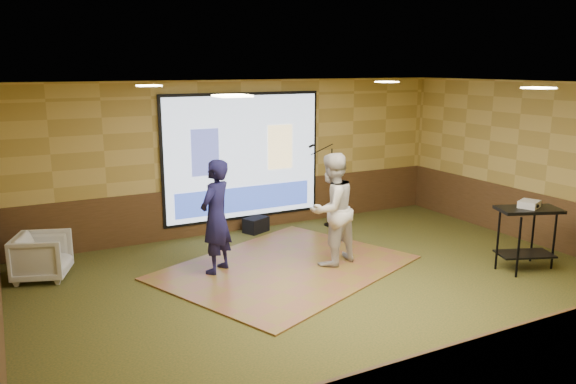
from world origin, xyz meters
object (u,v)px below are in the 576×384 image
av_table (527,226)px  duffel_bag (256,225)px  projector_screen (243,158)px  player_right (332,209)px  player_left (216,217)px  mic_stand (329,203)px  dance_floor (286,267)px  banquet_chair (42,256)px  projector (529,204)px

av_table → duffel_bag: bearing=127.4°
projector_screen → player_right: bearing=-79.8°
player_right → duffel_bag: (-0.32, 2.32, -0.81)m
player_left → duffel_bag: bearing=-167.9°
projector_screen → mic_stand: size_ratio=1.90×
dance_floor → player_left: size_ratio=2.10×
banquet_chair → duffel_bag: (4.00, 0.76, -0.21)m
dance_floor → duffel_bag: 2.17m
av_table → banquet_chair: av_table is taller
banquet_chair → duffel_bag: banquet_chair is taller
dance_floor → mic_stand: bearing=43.3°
player_left → av_table: 5.02m
player_left → player_right: size_ratio=0.98×
projector_screen → projector: 5.27m
projector_screen → player_left: bearing=-123.6°
duffel_bag → dance_floor: bearing=-101.3°
mic_stand → banquet_chair: 5.56m
projector_screen → av_table: bearing=-53.0°
player_right → mic_stand: (1.22, 2.05, -0.47)m
projector → mic_stand: bearing=90.0°
projector → projector_screen: bearing=104.9°
dance_floor → player_right: bearing=-14.8°
av_table → duffel_bag: 5.02m
av_table → mic_stand: mic_stand is taller
dance_floor → banquet_chair: (-3.57, 1.36, 0.35)m
mic_stand → banquet_chair: bearing=-174.6°
av_table → dance_floor: bearing=152.1°
player_left → projector: size_ratio=5.47×
player_left → banquet_chair: size_ratio=2.30×
mic_stand → banquet_chair: size_ratio=2.20×
player_left → player_right: 1.89m
projector_screen → banquet_chair: (-3.86, -1.01, -1.11)m
mic_stand → duffel_bag: (-1.53, 0.28, -0.34)m
mic_stand → banquet_chair: mic_stand is taller
dance_floor → player_right: (0.75, -0.20, 0.95)m
player_left → player_right: bearing=125.7°
av_table → projector: size_ratio=3.10×
projector_screen → duffel_bag: projector_screen is taller
dance_floor → mic_stand: 2.74m
projector_screen → dance_floor: bearing=-96.8°
duffel_bag → av_table: bearing=-52.6°
projector_screen → player_right: size_ratio=1.78×
player_right → av_table: 3.17m
projector_screen → dance_floor: 2.80m
duffel_bag → banquet_chair: bearing=-169.2°
player_left → projector_screen: bearing=-161.7°
duffel_bag → mic_stand: bearing=-10.2°
dance_floor → mic_stand: mic_stand is taller
av_table → projector: bearing=44.3°
banquet_chair → dance_floor: bearing=-91.2°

